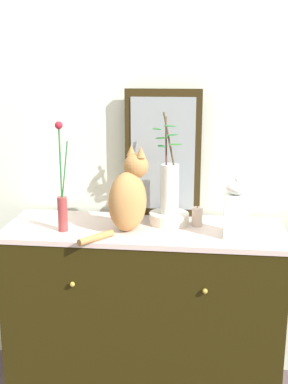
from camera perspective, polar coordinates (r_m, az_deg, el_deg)
The scene contains 9 objects.
wall_back at distance 2.61m, azimuth 0.81°, elevation 6.05°, with size 4.40×0.08×2.60m, color silver.
sideboard at distance 2.58m, azimuth -0.00°, elevation -13.84°, with size 1.37×0.50×0.92m.
mirror_leaning at distance 2.52m, azimuth 2.21°, elevation 4.45°, with size 0.39×0.03×0.66m.
cat_sitting at distance 2.31m, azimuth -1.81°, elevation -0.48°, with size 0.32×0.37×0.41m.
vase_slim_green at distance 2.34m, azimuth -9.49°, elevation -1.10°, with size 0.06×0.05×0.52m.
bowl_porcelain at distance 2.46m, azimuth 2.94°, elevation -3.06°, with size 0.20×0.20×0.05m, color silver.
vase_glass_clear at distance 2.41m, azimuth 2.97°, elevation 0.70°, with size 0.16×0.15×0.50m.
jar_lidded_porcelain at distance 2.28m, azimuth 10.62°, elevation -2.10°, with size 0.11×0.11×0.28m.
candle_pillar at distance 2.43m, azimuth 6.19°, elevation -2.88°, with size 0.05×0.05×0.10m.
Camera 1 is at (0.26, -2.26, 1.69)m, focal length 45.90 mm.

